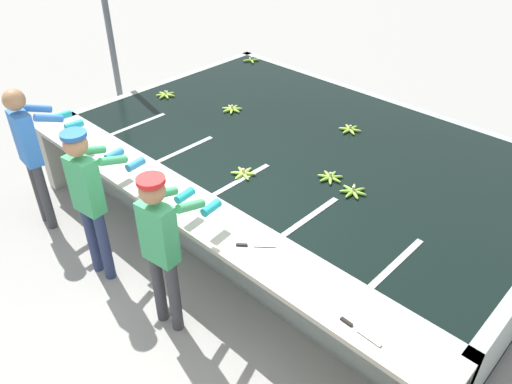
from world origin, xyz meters
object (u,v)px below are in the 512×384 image
(worker_0, at_px, (31,147))
(banana_bunch_floating_6, at_px, (350,129))
(knife_0, at_px, (354,327))
(banana_bunch_floating_5, at_px, (251,60))
(banana_bunch_floating_4, at_px, (330,177))
(knife_1, at_px, (250,245))
(banana_bunch_floating_2, at_px, (232,109))
(banana_bunch_floating_1, at_px, (353,191))
(banana_bunch_floating_3, at_px, (166,95))
(support_post_left, at_px, (110,32))
(worker_2, at_px, (162,240))
(banana_bunch_floating_0, at_px, (243,173))
(worker_1, at_px, (90,192))

(worker_0, relative_size, banana_bunch_floating_6, 6.18)
(banana_bunch_floating_6, height_order, knife_0, banana_bunch_floating_6)
(banana_bunch_floating_5, bearing_deg, worker_0, -84.20)
(banana_bunch_floating_4, height_order, knife_1, banana_bunch_floating_4)
(banana_bunch_floating_2, bearing_deg, banana_bunch_floating_1, -12.23)
(banana_bunch_floating_1, bearing_deg, worker_0, -147.45)
(banana_bunch_floating_3, height_order, support_post_left, support_post_left)
(worker_2, height_order, banana_bunch_floating_4, worker_2)
(banana_bunch_floating_0, relative_size, banana_bunch_floating_4, 1.00)
(knife_0, bearing_deg, banana_bunch_floating_1, 124.99)
(worker_2, xyz_separation_m, banana_bunch_floating_5, (-2.70, 3.87, -0.08))
(support_post_left, bearing_deg, banana_bunch_floating_6, 15.64)
(banana_bunch_floating_5, bearing_deg, worker_2, -55.10)
(knife_0, height_order, support_post_left, support_post_left)
(worker_0, xyz_separation_m, banana_bunch_floating_0, (1.95, 1.38, -0.13))
(worker_0, distance_m, banana_bunch_floating_3, 2.11)
(banana_bunch_floating_2, relative_size, banana_bunch_floating_5, 1.10)
(banana_bunch_floating_0, bearing_deg, knife_0, -23.92)
(worker_0, bearing_deg, banana_bunch_floating_1, 32.55)
(banana_bunch_floating_5, xyz_separation_m, knife_0, (4.40, -3.44, -0.01))
(banana_bunch_floating_3, bearing_deg, banana_bunch_floating_2, 17.52)
(worker_2, height_order, banana_bunch_floating_0, worker_2)
(banana_bunch_floating_2, bearing_deg, support_post_left, -169.24)
(banana_bunch_floating_5, bearing_deg, banana_bunch_floating_2, -53.62)
(worker_0, height_order, worker_1, worker_0)
(banana_bunch_floating_1, bearing_deg, banana_bunch_floating_0, -153.09)
(banana_bunch_floating_0, relative_size, banana_bunch_floating_6, 1.00)
(banana_bunch_floating_1, xyz_separation_m, support_post_left, (-4.39, 0.09, 0.67))
(worker_1, bearing_deg, knife_1, 21.14)
(worker_2, height_order, banana_bunch_floating_1, worker_2)
(banana_bunch_floating_3, xyz_separation_m, support_post_left, (-1.10, -0.08, 0.67))
(banana_bunch_floating_0, xyz_separation_m, banana_bunch_floating_1, (1.04, 0.53, -0.00))
(banana_bunch_floating_1, bearing_deg, banana_bunch_floating_5, 149.38)
(support_post_left, bearing_deg, worker_1, -37.40)
(banana_bunch_floating_4, distance_m, knife_1, 1.37)
(banana_bunch_floating_1, height_order, banana_bunch_floating_4, same)
(worker_0, relative_size, knife_1, 6.15)
(banana_bunch_floating_0, distance_m, banana_bunch_floating_4, 0.92)
(banana_bunch_floating_5, xyz_separation_m, knife_1, (3.21, -3.32, -0.01))
(worker_0, distance_m, banana_bunch_floating_4, 3.32)
(banana_bunch_floating_1, bearing_deg, support_post_left, 178.80)
(banana_bunch_floating_2, bearing_deg, banana_bunch_floating_4, -12.77)
(worker_0, xyz_separation_m, knife_1, (2.82, 0.60, -0.13))
(knife_0, bearing_deg, knife_1, 173.99)
(banana_bunch_floating_5, bearing_deg, banana_bunch_floating_4, -32.54)
(banana_bunch_floating_6, height_order, knife_1, banana_bunch_floating_6)
(banana_bunch_floating_4, xyz_separation_m, support_post_left, (-4.06, 0.04, 0.67))
(worker_0, xyz_separation_m, banana_bunch_floating_5, (-0.40, 3.92, -0.13))
(worker_0, relative_size, banana_bunch_floating_2, 6.19)
(worker_2, relative_size, support_post_left, 0.52)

